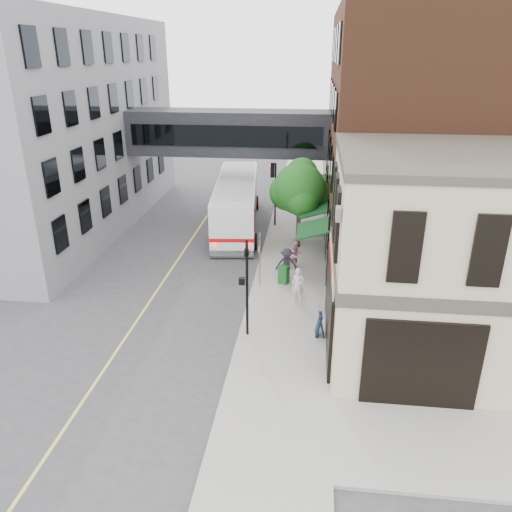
% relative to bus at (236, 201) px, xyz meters
% --- Properties ---
extents(ground, '(120.00, 120.00, 0.00)m').
position_rel_bus_xyz_m(ground, '(2.36, -16.85, -1.88)').
color(ground, '#38383A').
rests_on(ground, ground).
extents(sidewalk_main, '(4.00, 60.00, 0.15)m').
position_rel_bus_xyz_m(sidewalk_main, '(4.36, -2.85, -1.81)').
color(sidewalk_main, gray).
rests_on(sidewalk_main, ground).
extents(corner_building, '(10.19, 8.12, 8.45)m').
position_rel_bus_xyz_m(corner_building, '(11.33, -14.85, 2.33)').
color(corner_building, '#BFAD92').
rests_on(corner_building, ground).
extents(brick_building, '(13.76, 18.00, 14.00)m').
position_rel_bus_xyz_m(brick_building, '(12.34, -1.85, 5.10)').
color(brick_building, '#482516').
rests_on(brick_building, ground).
extents(opposite_building, '(14.00, 24.00, 14.00)m').
position_rel_bus_xyz_m(opposite_building, '(-14.64, -0.85, 5.12)').
color(opposite_building, slate).
rests_on(opposite_building, ground).
extents(skyway_bridge, '(14.00, 3.18, 3.00)m').
position_rel_bus_xyz_m(skyway_bridge, '(-0.64, 1.15, 4.62)').
color(skyway_bridge, black).
rests_on(skyway_bridge, ground).
extents(traffic_signal_near, '(0.44, 0.22, 4.60)m').
position_rel_bus_xyz_m(traffic_signal_near, '(2.73, -14.85, 1.10)').
color(traffic_signal_near, black).
rests_on(traffic_signal_near, sidewalk_main).
extents(traffic_signal_far, '(0.53, 0.28, 4.50)m').
position_rel_bus_xyz_m(traffic_signal_far, '(2.62, 0.15, 1.45)').
color(traffic_signal_far, black).
rests_on(traffic_signal_far, sidewalk_main).
extents(street_sign_pole, '(0.08, 0.75, 3.00)m').
position_rel_bus_xyz_m(street_sign_pole, '(2.75, -9.85, 0.05)').
color(street_sign_pole, gray).
rests_on(street_sign_pole, sidewalk_main).
extents(street_tree, '(3.80, 3.20, 5.60)m').
position_rel_bus_xyz_m(street_tree, '(4.55, -3.63, 2.03)').
color(street_tree, '#382619').
rests_on(street_tree, sidewalk_main).
extents(lane_marking, '(0.12, 40.00, 0.01)m').
position_rel_bus_xyz_m(lane_marking, '(-2.64, -6.85, -1.88)').
color(lane_marking, '#D8CC4C').
rests_on(lane_marking, ground).
extents(bus, '(4.05, 12.71, 3.36)m').
position_rel_bus_xyz_m(bus, '(0.00, 0.00, 0.00)').
color(bus, white).
rests_on(bus, ground).
extents(pedestrian_a, '(0.69, 0.51, 1.74)m').
position_rel_bus_xyz_m(pedestrian_a, '(4.84, -11.38, -0.86)').
color(pedestrian_a, silver).
rests_on(pedestrian_a, sidewalk_main).
extents(pedestrian_b, '(1.00, 0.94, 1.62)m').
position_rel_bus_xyz_m(pedestrian_b, '(4.58, -7.29, -0.92)').
color(pedestrian_b, pink).
rests_on(pedestrian_b, sidewalk_main).
extents(pedestrian_c, '(1.23, 0.71, 1.90)m').
position_rel_bus_xyz_m(pedestrian_c, '(4.14, -9.11, -0.79)').
color(pedestrian_c, black).
rests_on(pedestrian_c, sidewalk_main).
extents(newspaper_box, '(0.64, 0.61, 1.00)m').
position_rel_bus_xyz_m(newspaper_box, '(4.02, -9.41, -1.23)').
color(newspaper_box, '#13531B').
rests_on(newspaper_box, sidewalk_main).
extents(sandwich_board, '(0.41, 0.61, 1.05)m').
position_rel_bus_xyz_m(sandwich_board, '(5.96, -14.56, -1.21)').
color(sandwich_board, black).
rests_on(sandwich_board, sidewalk_main).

